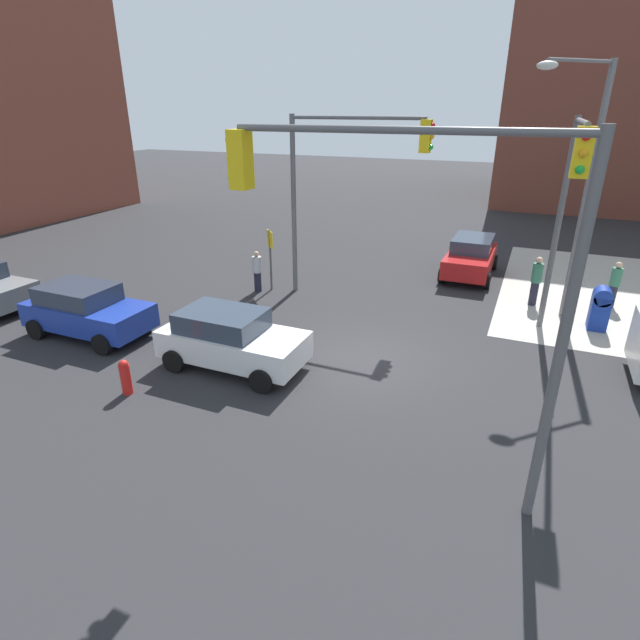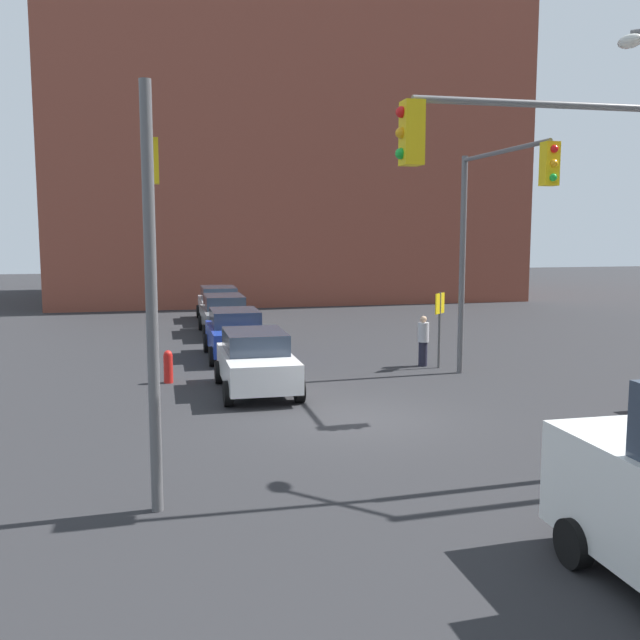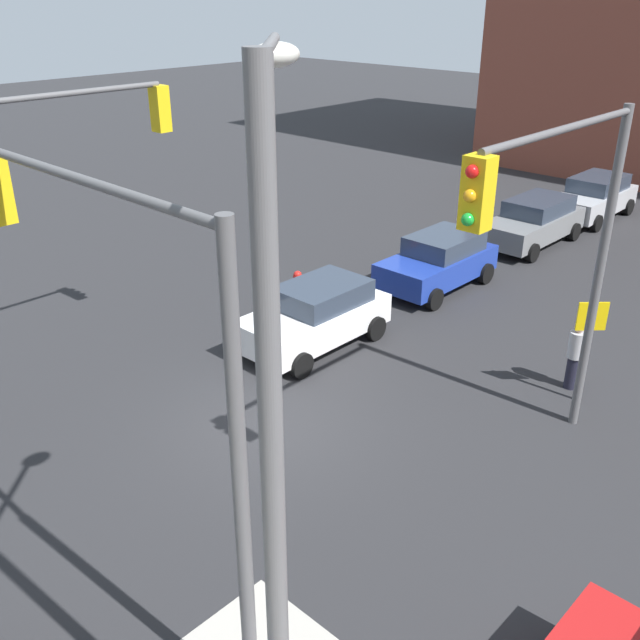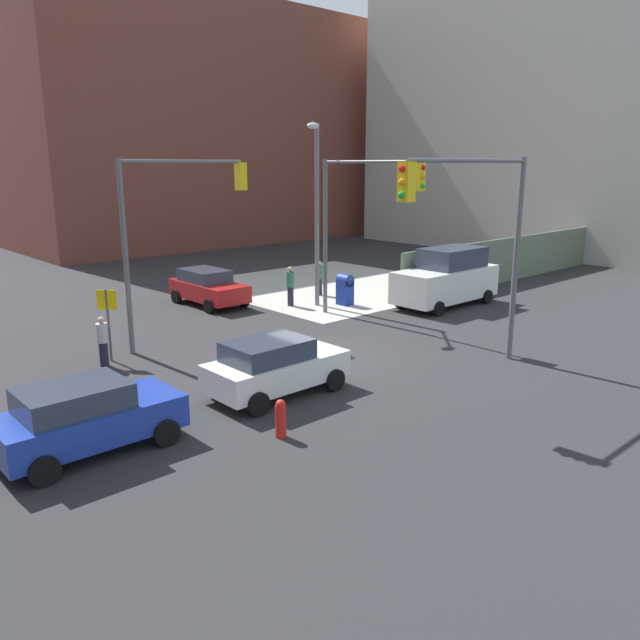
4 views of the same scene
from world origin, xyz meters
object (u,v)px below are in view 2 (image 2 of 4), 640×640
at_px(traffic_signal_ne_corner, 574,213).
at_px(fire_hydrant, 168,366).
at_px(sedan_gray, 225,314).
at_px(coupe_white, 256,361).
at_px(sedan_blue, 236,333).
at_px(traffic_signal_nw_corner, 493,220).
at_px(pedestrian_walking_north, 423,340).
at_px(traffic_signal_se_corner, 150,212).
at_px(hatchback_silver, 219,303).

bearing_deg(traffic_signal_ne_corner, fire_hydrant, -144.83).
height_order(traffic_signal_ne_corner, sedan_gray, traffic_signal_ne_corner).
bearing_deg(fire_hydrant, coupe_white, 54.36).
bearing_deg(sedan_blue, traffic_signal_ne_corner, 18.40).
relative_size(traffic_signal_nw_corner, pedestrian_walking_north, 4.02).
xyz_separation_m(traffic_signal_se_corner, sedan_blue, (-10.90, 2.61, -3.82)).
height_order(traffic_signal_ne_corner, sedan_blue, traffic_signal_ne_corner).
bearing_deg(fire_hydrant, traffic_signal_ne_corner, 35.17).
relative_size(fire_hydrant, coupe_white, 0.23).
bearing_deg(pedestrian_walking_north, coupe_white, -4.77).
distance_m(traffic_signal_nw_corner, fire_hydrant, 9.93).
distance_m(traffic_signal_nw_corner, traffic_signal_se_corner, 10.20).
xyz_separation_m(traffic_signal_ne_corner, sedan_blue, (-13.18, -4.38, -3.78)).
bearing_deg(sedan_gray, traffic_signal_se_corner, -9.44).
distance_m(traffic_signal_se_corner, traffic_signal_ne_corner, 7.36).
xyz_separation_m(traffic_signal_se_corner, sedan_gray, (-16.49, 2.74, -3.81)).
height_order(fire_hydrant, hatchback_silver, hatchback_silver).
relative_size(traffic_signal_nw_corner, traffic_signal_ne_corner, 1.00).
relative_size(traffic_signal_nw_corner, fire_hydrant, 6.91).
xyz_separation_m(sedan_gray, hatchback_silver, (-4.53, 0.15, -0.00)).
distance_m(traffic_signal_se_corner, fire_hydrant, 8.35).
bearing_deg(hatchback_silver, pedestrian_walking_north, 22.58).
distance_m(traffic_signal_nw_corner, sedan_blue, 9.60).
relative_size(traffic_signal_ne_corner, fire_hydrant, 6.91).
distance_m(traffic_signal_se_corner, pedestrian_walking_north, 12.16).
xyz_separation_m(sedan_gray, pedestrian_walking_north, (8.47, 5.56, -0.01)).
bearing_deg(traffic_signal_se_corner, traffic_signal_nw_corner, 118.07).
xyz_separation_m(sedan_blue, coupe_white, (5.33, -0.01, 0.00)).
bearing_deg(hatchback_silver, fire_hydrant, -10.64).
distance_m(hatchback_silver, pedestrian_walking_north, 14.08).
height_order(traffic_signal_nw_corner, traffic_signal_ne_corner, same).
relative_size(fire_hydrant, sedan_blue, 0.24).
bearing_deg(pedestrian_walking_north, traffic_signal_nw_corner, 74.21).
bearing_deg(coupe_white, pedestrian_walking_north, 113.28).
distance_m(traffic_signal_ne_corner, pedestrian_walking_north, 11.05).
bearing_deg(fire_hydrant, traffic_signal_se_corner, -2.38).
bearing_deg(coupe_white, fire_hydrant, -125.64).
bearing_deg(sedan_blue, coupe_white, -0.09).
height_order(traffic_signal_se_corner, hatchback_silver, traffic_signal_se_corner).
height_order(traffic_signal_se_corner, traffic_signal_ne_corner, same).
height_order(traffic_signal_nw_corner, traffic_signal_se_corner, same).
height_order(traffic_signal_ne_corner, fire_hydrant, traffic_signal_ne_corner).
relative_size(sedan_blue, sedan_gray, 0.89).
height_order(fire_hydrant, sedan_blue, sedan_blue).
relative_size(traffic_signal_se_corner, sedan_blue, 1.63).
bearing_deg(traffic_signal_se_corner, pedestrian_walking_north, 134.03).
xyz_separation_m(traffic_signal_ne_corner, coupe_white, (-7.85, -4.39, -3.78)).
xyz_separation_m(fire_hydrant, sedan_gray, (-9.27, 2.44, 0.36)).
xyz_separation_m(traffic_signal_nw_corner, coupe_white, (-0.77, -6.40, -3.76)).
distance_m(traffic_signal_nw_corner, pedestrian_walking_north, 5.01).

